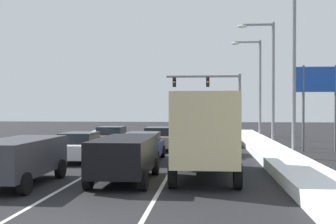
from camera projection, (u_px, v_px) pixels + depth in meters
ground_plane at (144, 161)px, 22.77m from camera, size 120.00×120.00×0.00m
lane_stripe_between_right_lane_and_center_lane at (180, 154)px, 26.13m from camera, size 0.14×38.78×0.01m
lane_stripe_between_center_lane_and_left_lane at (125, 153)px, 26.43m from camera, size 0.14×38.78×0.01m
snow_bank_right_shoulder at (269, 151)px, 25.65m from camera, size 2.11×38.78×0.47m
snow_bank_left_shoulder at (42, 148)px, 26.91m from camera, size 1.55×38.78×0.53m
box_truck_right_lane_nearest at (205, 130)px, 17.27m from camera, size 2.53×7.20×3.36m
sedan_silver_right_lane_second at (210, 141)px, 25.92m from camera, size 2.00×4.50×1.51m
suv_red_right_lane_third at (210, 131)px, 32.49m from camera, size 2.16×4.90×1.67m
suv_black_center_lane_nearest at (125, 155)px, 16.28m from camera, size 2.16×4.90×1.67m
sedan_navy_center_lane_second at (143, 146)px, 22.67m from camera, size 2.00×4.50×1.51m
sedan_tan_center_lane_third at (159, 138)px, 28.51m from camera, size 2.00×4.50×1.51m
suv_charcoal_left_lane_nearest at (19, 157)px, 15.53m from camera, size 2.16×4.90×1.67m
sedan_white_left_lane_second at (80, 147)px, 22.53m from camera, size 2.00×4.50×1.51m
sedan_gray_left_lane_third at (112, 137)px, 29.45m from camera, size 2.00×4.50×1.51m
traffic_light_gantry at (216, 91)px, 43.39m from camera, size 7.54×0.47×6.20m
street_lamp_right_near at (288, 58)px, 23.76m from camera, size 2.66×0.36×9.44m
street_lamp_right_mid at (268, 73)px, 30.79m from camera, size 2.66×0.36×8.91m
street_lamp_right_far at (256, 81)px, 37.82m from camera, size 2.66×0.36×8.73m
roadside_sign_right at (319, 89)px, 27.20m from camera, size 3.20×0.16×5.50m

